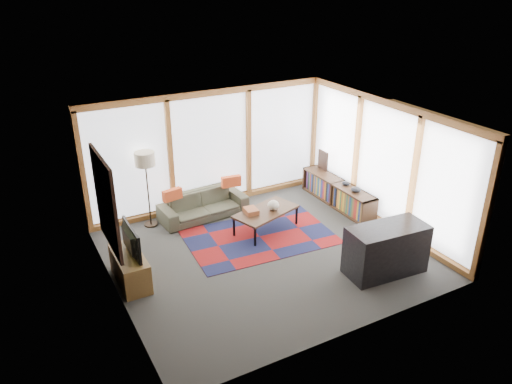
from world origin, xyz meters
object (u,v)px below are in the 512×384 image
sofa (203,205)px  tv_console (130,269)px  floor_lamp (148,190)px  bar_counter (386,250)px  bookshelf (337,193)px  coffee_table (266,220)px  television (127,241)px

sofa → tv_console: (-2.04, -1.66, -0.01)m
floor_lamp → bar_counter: bearing=-49.9°
floor_lamp → bookshelf: 4.15m
tv_console → coffee_table: bearing=9.7°
floor_lamp → bar_counter: floor_lamp is taller
sofa → bar_counter: (1.95, -3.46, 0.17)m
floor_lamp → tv_console: (-0.93, -1.83, -0.54)m
coffee_table → sofa: bearing=127.0°
floor_lamp → television: floor_lamp is taller
tv_console → bar_counter: size_ratio=0.76×
bookshelf → tv_console: 4.96m
tv_console → bookshelf: bearing=8.9°
floor_lamp → television: size_ratio=1.81×
sofa → coffee_table: bearing=-56.7°
coffee_table → bar_counter: 2.55m
floor_lamp → bookshelf: size_ratio=0.72×
bar_counter → bookshelf: bearing=74.9°
sofa → floor_lamp: (-1.11, 0.17, 0.53)m
bar_counter → tv_console: bearing=160.2°
sofa → tv_console: 2.63m
bookshelf → television: television is taller
floor_lamp → bookshelf: (3.97, -1.07, -0.52)m
tv_console → television: television is taller
bookshelf → coffee_table: bearing=-172.3°
floor_lamp → bar_counter: size_ratio=1.15×
coffee_table → bar_counter: size_ratio=0.95×
sofa → bar_counter: bar_counter is taller
coffee_table → television: 3.00m
television → bar_counter: size_ratio=0.64×
sofa → coffee_table: (0.87, -1.16, -0.05)m
sofa → bar_counter: 3.98m
floor_lamp → coffee_table: floor_lamp is taller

